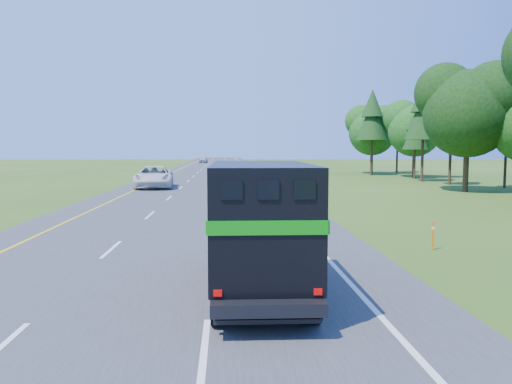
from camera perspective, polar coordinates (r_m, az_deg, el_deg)
road at (r=56.81m, az=-5.70°, el=1.43°), size 15.00×260.00×0.04m
lane_markings at (r=56.80m, az=-5.70°, el=1.45°), size 11.15×260.00×0.01m
horse_truck at (r=12.52m, az=0.37°, el=-3.48°), size 2.40×7.28×3.21m
white_suv at (r=45.60m, az=-11.56°, el=1.71°), size 3.82×7.30×1.96m
far_car at (r=119.22m, az=-6.04°, el=3.69°), size 2.05×4.49×1.49m
delineator at (r=18.79m, az=19.57°, el=-4.63°), size 0.08×0.05×1.01m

